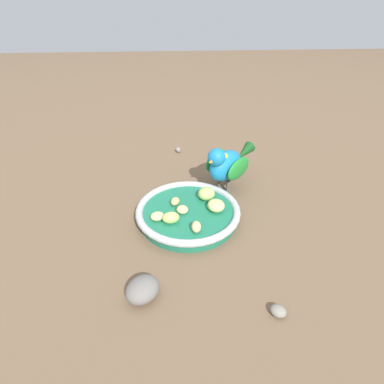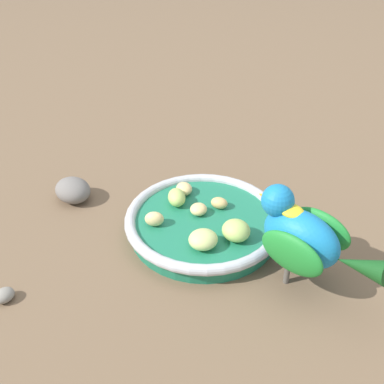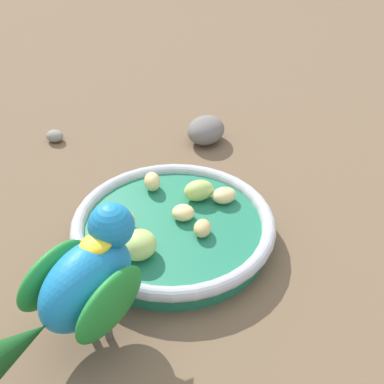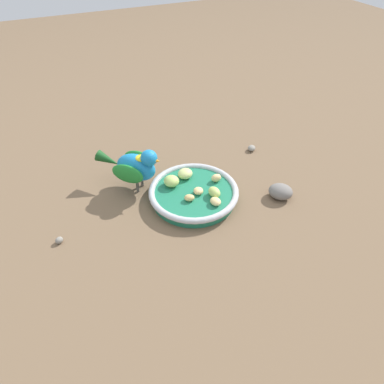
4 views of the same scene
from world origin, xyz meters
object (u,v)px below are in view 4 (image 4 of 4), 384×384
object	(u,v)px
feeding_bowl	(194,193)
apple_piece_2	(214,192)
apple_piece_3	(171,181)
apple_piece_4	(185,174)
parrot	(135,166)
pebble_0	(252,148)
pebble_1	(59,240)
apple_piece_0	(216,178)
apple_piece_1	(198,191)
apple_piece_6	(190,199)
apple_piece_5	(215,201)
rock_large	(281,192)

from	to	relation	value
feeding_bowl	apple_piece_2	distance (m)	0.06
feeding_bowl	apple_piece_3	xyz separation A→B (m)	(0.04, -0.04, 0.02)
apple_piece_4	parrot	size ratio (longest dim) A/B	0.26
apple_piece_3	pebble_0	world-z (taller)	apple_piece_3
parrot	pebble_1	size ratio (longest dim) A/B	8.41
apple_piece_0	apple_piece_1	distance (m)	0.07
apple_piece_0	apple_piece_6	size ratio (longest dim) A/B	1.07
apple_piece_0	apple_piece_1	xyz separation A→B (m)	(0.06, 0.03, -0.00)
apple_piece_5	rock_large	xyz separation A→B (m)	(-0.18, 0.02, -0.01)
pebble_1	apple_piece_2	bearing A→B (deg)	176.20
apple_piece_1	apple_piece_6	xyz separation A→B (m)	(0.03, 0.02, 0.00)
pebble_0	apple_piece_2	bearing A→B (deg)	37.98
feeding_bowl	apple_piece_1	size ratio (longest dim) A/B	9.02
apple_piece_1	parrot	size ratio (longest dim) A/B	0.17
feeding_bowl	pebble_1	distance (m)	0.34
apple_piece_2	apple_piece_4	world-z (taller)	same
feeding_bowl	apple_piece_2	xyz separation A→B (m)	(-0.04, 0.04, 0.02)
apple_piece_4	pebble_1	size ratio (longest dim) A/B	2.23
apple_piece_0	pebble_0	bearing A→B (deg)	-147.45
apple_piece_0	apple_piece_3	xyz separation A→B (m)	(0.11, -0.03, 0.00)
apple_piece_6	pebble_1	xyz separation A→B (m)	(0.31, -0.02, -0.03)
apple_piece_0	pebble_1	size ratio (longest dim) A/B	1.52
apple_piece_1	apple_piece_5	size ratio (longest dim) A/B	0.87
apple_piece_1	rock_large	bearing A→B (deg)	159.59
feeding_bowl	parrot	xyz separation A→B (m)	(0.12, -0.10, 0.06)
apple_piece_0	apple_piece_3	world-z (taller)	apple_piece_3
pebble_1	apple_piece_1	bearing A→B (deg)	-179.98
pebble_0	apple_piece_3	bearing A→B (deg)	16.02
apple_piece_1	apple_piece_4	distance (m)	0.07
apple_piece_6	pebble_1	size ratio (longest dim) A/B	1.42
rock_large	pebble_1	world-z (taller)	rock_large
apple_piece_0	rock_large	bearing A→B (deg)	143.71
apple_piece_6	pebble_1	distance (m)	0.31
apple_piece_4	pebble_1	distance (m)	0.35
apple_piece_3	apple_piece_6	xyz separation A→B (m)	(-0.02, 0.07, -0.01)
apple_piece_4	apple_piece_6	distance (m)	0.10
apple_piece_1	apple_piece_2	bearing A→B (deg)	141.93
feeding_bowl	pebble_1	xyz separation A→B (m)	(0.34, 0.01, -0.01)
apple_piece_4	pebble_0	world-z (taller)	apple_piece_4
apple_piece_5	pebble_0	world-z (taller)	apple_piece_5
apple_piece_6	parrot	bearing A→B (deg)	-54.12
apple_piece_1	apple_piece_3	size ratio (longest dim) A/B	0.64
apple_piece_3	pebble_1	bearing A→B (deg)	10.99
apple_piece_3	pebble_0	bearing A→B (deg)	-163.98
apple_piece_2	pebble_0	bearing A→B (deg)	-142.02
apple_piece_5	pebble_0	bearing A→B (deg)	-139.09
feeding_bowl	apple_piece_5	bearing A→B (deg)	113.04
apple_piece_5	parrot	world-z (taller)	parrot
parrot	apple_piece_2	bearing A→B (deg)	2.88
apple_piece_1	apple_piece_4	bearing A→B (deg)	-86.86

